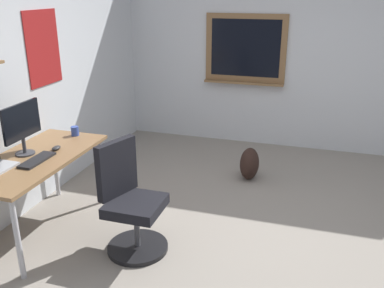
{
  "coord_description": "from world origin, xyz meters",
  "views": [
    {
      "loc": [
        -3.35,
        -0.29,
        2.12
      ],
      "look_at": [
        -0.11,
        0.71,
        0.85
      ],
      "focal_mm": 39.28,
      "sensor_mm": 36.0,
      "label": 1
    }
  ],
  "objects_px": {
    "office_chair": "(130,205)",
    "backpack": "(249,164)",
    "monitor_primary": "(22,125)",
    "computer_mouse": "(56,148)",
    "desk": "(35,164)",
    "keyboard": "(37,160)",
    "coffee_mug": "(75,131)"
  },
  "relations": [
    {
      "from": "office_chair",
      "to": "backpack",
      "type": "distance_m",
      "value": 1.84
    },
    {
      "from": "monitor_primary",
      "to": "office_chair",
      "type": "bearing_deg",
      "value": -92.88
    },
    {
      "from": "computer_mouse",
      "to": "backpack",
      "type": "relative_size",
      "value": 0.27
    },
    {
      "from": "desk",
      "to": "keyboard",
      "type": "xyz_separation_m",
      "value": [
        -0.07,
        -0.08,
        0.08
      ]
    },
    {
      "from": "desk",
      "to": "computer_mouse",
      "type": "height_order",
      "value": "computer_mouse"
    },
    {
      "from": "keyboard",
      "to": "backpack",
      "type": "bearing_deg",
      "value": -41.81
    },
    {
      "from": "desk",
      "to": "office_chair",
      "type": "relative_size",
      "value": 1.49
    },
    {
      "from": "office_chair",
      "to": "keyboard",
      "type": "xyz_separation_m",
      "value": [
        -0.05,
        0.83,
        0.33
      ]
    },
    {
      "from": "keyboard",
      "to": "computer_mouse",
      "type": "relative_size",
      "value": 3.56
    },
    {
      "from": "keyboard",
      "to": "office_chair",
      "type": "bearing_deg",
      "value": -86.19
    },
    {
      "from": "desk",
      "to": "keyboard",
      "type": "distance_m",
      "value": 0.14
    },
    {
      "from": "office_chair",
      "to": "monitor_primary",
      "type": "relative_size",
      "value": 2.05
    },
    {
      "from": "desk",
      "to": "monitor_primary",
      "type": "xyz_separation_m",
      "value": [
        0.04,
        0.11,
        0.34
      ]
    },
    {
      "from": "office_chair",
      "to": "backpack",
      "type": "bearing_deg",
      "value": -23.37
    },
    {
      "from": "coffee_mug",
      "to": "monitor_primary",
      "type": "bearing_deg",
      "value": 165.91
    },
    {
      "from": "office_chair",
      "to": "computer_mouse",
      "type": "xyz_separation_m",
      "value": [
        0.23,
        0.83,
        0.34
      ]
    },
    {
      "from": "office_chair",
      "to": "coffee_mug",
      "type": "height_order",
      "value": "office_chair"
    },
    {
      "from": "office_chair",
      "to": "keyboard",
      "type": "height_order",
      "value": "office_chair"
    },
    {
      "from": "monitor_primary",
      "to": "desk",
      "type": "bearing_deg",
      "value": -107.93
    },
    {
      "from": "coffee_mug",
      "to": "backpack",
      "type": "relative_size",
      "value": 0.24
    },
    {
      "from": "computer_mouse",
      "to": "monitor_primary",
      "type": "bearing_deg",
      "value": 131.87
    },
    {
      "from": "office_chair",
      "to": "computer_mouse",
      "type": "distance_m",
      "value": 0.92
    },
    {
      "from": "office_chair",
      "to": "backpack",
      "type": "height_order",
      "value": "office_chair"
    },
    {
      "from": "keyboard",
      "to": "coffee_mug",
      "type": "xyz_separation_m",
      "value": [
        0.68,
        0.05,
        0.04
      ]
    },
    {
      "from": "desk",
      "to": "monitor_primary",
      "type": "height_order",
      "value": "monitor_primary"
    },
    {
      "from": "monitor_primary",
      "to": "keyboard",
      "type": "distance_m",
      "value": 0.34
    },
    {
      "from": "coffee_mug",
      "to": "backpack",
      "type": "distance_m",
      "value": 2.01
    },
    {
      "from": "backpack",
      "to": "computer_mouse",
      "type": "bearing_deg",
      "value": 133.16
    },
    {
      "from": "keyboard",
      "to": "coffee_mug",
      "type": "height_order",
      "value": "coffee_mug"
    },
    {
      "from": "desk",
      "to": "office_chair",
      "type": "xyz_separation_m",
      "value": [
        -0.02,
        -0.91,
        -0.25
      ]
    },
    {
      "from": "keyboard",
      "to": "coffee_mug",
      "type": "bearing_deg",
      "value": 4.21
    },
    {
      "from": "computer_mouse",
      "to": "office_chair",
      "type": "bearing_deg",
      "value": -105.25
    }
  ]
}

